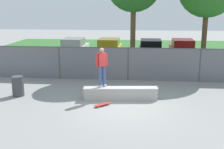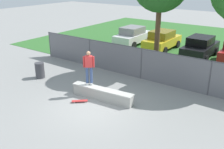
{
  "view_description": "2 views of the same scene",
  "coord_description": "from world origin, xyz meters",
  "px_view_note": "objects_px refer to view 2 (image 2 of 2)",
  "views": [
    {
      "loc": [
        0.62,
        -11.74,
        4.28
      ],
      "look_at": [
        -0.62,
        1.23,
        1.15
      ],
      "focal_mm": 45.99,
      "sensor_mm": 36.0,
      "label": 1
    },
    {
      "loc": [
        7.08,
        -8.3,
        5.95
      ],
      "look_at": [
        0.09,
        1.47,
        1.29
      ],
      "focal_mm": 40.7,
      "sensor_mm": 36.0,
      "label": 2
    }
  ],
  "objects_px": {
    "skateboarder": "(89,66)",
    "car_black": "(200,47)",
    "skateboard": "(80,101)",
    "car_yellow": "(162,40)",
    "car_white": "(133,36)",
    "trash_bin": "(40,70)",
    "concrete_ledge": "(102,94)"
  },
  "relations": [
    {
      "from": "concrete_ledge",
      "to": "car_yellow",
      "type": "bearing_deg",
      "value": 98.91
    },
    {
      "from": "car_white",
      "to": "trash_bin",
      "type": "height_order",
      "value": "car_white"
    },
    {
      "from": "concrete_ledge",
      "to": "car_white",
      "type": "bearing_deg",
      "value": 113.45
    },
    {
      "from": "concrete_ledge",
      "to": "skateboarder",
      "type": "xyz_separation_m",
      "value": [
        -0.87,
        0.04,
        1.31
      ]
    },
    {
      "from": "skateboarder",
      "to": "car_white",
      "type": "distance_m",
      "value": 11.25
    },
    {
      "from": "car_white",
      "to": "car_yellow",
      "type": "distance_m",
      "value": 2.95
    },
    {
      "from": "skateboard",
      "to": "car_yellow",
      "type": "bearing_deg",
      "value": 94.67
    },
    {
      "from": "car_yellow",
      "to": "trash_bin",
      "type": "relative_size",
      "value": 4.33
    },
    {
      "from": "car_white",
      "to": "skateboard",
      "type": "bearing_deg",
      "value": -71.4
    },
    {
      "from": "car_yellow",
      "to": "trash_bin",
      "type": "height_order",
      "value": "car_yellow"
    },
    {
      "from": "concrete_ledge",
      "to": "skateboard",
      "type": "xyz_separation_m",
      "value": [
        -0.72,
        -0.93,
        -0.23
      ]
    },
    {
      "from": "skateboard",
      "to": "car_black",
      "type": "xyz_separation_m",
      "value": [
        2.45,
        11.17,
        0.77
      ]
    },
    {
      "from": "skateboard",
      "to": "car_yellow",
      "type": "distance_m",
      "value": 11.59
    },
    {
      "from": "skateboarder",
      "to": "skateboard",
      "type": "height_order",
      "value": "skateboarder"
    },
    {
      "from": "concrete_ledge",
      "to": "car_black",
      "type": "height_order",
      "value": "car_black"
    },
    {
      "from": "trash_bin",
      "to": "skateboarder",
      "type": "bearing_deg",
      "value": -1.19
    },
    {
      "from": "concrete_ledge",
      "to": "skateboarder",
      "type": "height_order",
      "value": "skateboarder"
    },
    {
      "from": "concrete_ledge",
      "to": "skateboard",
      "type": "height_order",
      "value": "concrete_ledge"
    },
    {
      "from": "concrete_ledge",
      "to": "trash_bin",
      "type": "height_order",
      "value": "trash_bin"
    },
    {
      "from": "concrete_ledge",
      "to": "car_white",
      "type": "height_order",
      "value": "car_white"
    },
    {
      "from": "concrete_ledge",
      "to": "skateboard",
      "type": "relative_size",
      "value": 4.76
    },
    {
      "from": "skateboarder",
      "to": "car_black",
      "type": "bearing_deg",
      "value": 75.68
    },
    {
      "from": "trash_bin",
      "to": "concrete_ledge",
      "type": "bearing_deg",
      "value": -1.46
    },
    {
      "from": "car_yellow",
      "to": "car_white",
      "type": "bearing_deg",
      "value": 179.36
    },
    {
      "from": "skateboard",
      "to": "car_white",
      "type": "height_order",
      "value": "car_white"
    },
    {
      "from": "skateboard",
      "to": "trash_bin",
      "type": "bearing_deg",
      "value": 166.05
    },
    {
      "from": "skateboarder",
      "to": "trash_bin",
      "type": "xyz_separation_m",
      "value": [
        -4.12,
        0.09,
        -1.12
      ]
    },
    {
      "from": "car_white",
      "to": "concrete_ledge",
      "type": "bearing_deg",
      "value": -66.55
    },
    {
      "from": "skateboard",
      "to": "car_white",
      "type": "xyz_separation_m",
      "value": [
        -3.89,
        11.56,
        0.77
      ]
    },
    {
      "from": "car_yellow",
      "to": "car_black",
      "type": "distance_m",
      "value": 3.41
    },
    {
      "from": "car_white",
      "to": "car_yellow",
      "type": "height_order",
      "value": "same"
    },
    {
      "from": "concrete_ledge",
      "to": "trash_bin",
      "type": "distance_m",
      "value": 5.0
    }
  ]
}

